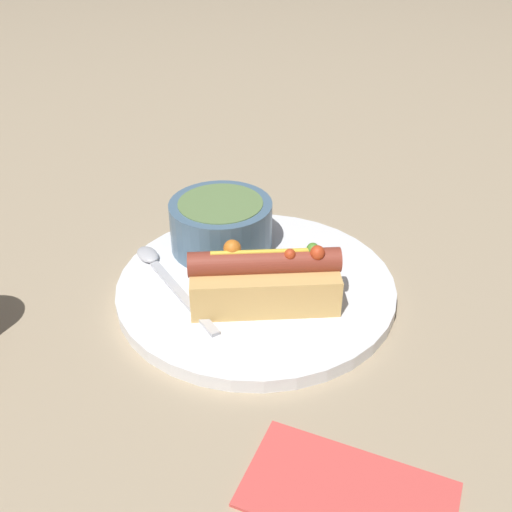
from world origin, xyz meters
name	(u,v)px	position (x,y,z in m)	size (l,w,h in m)	color
ground_plane	(256,292)	(0.00, 0.00, 0.00)	(4.00, 4.00, 0.00)	tan
dinner_plate	(256,287)	(0.00, 0.00, 0.01)	(0.28, 0.28, 0.01)	white
hot_dog	(268,279)	(0.00, -0.03, 0.04)	(0.15, 0.08, 0.07)	#DBAD60
soup_bowl	(221,223)	(-0.02, 0.08, 0.04)	(0.11, 0.11, 0.06)	slate
spoon	(162,272)	(-0.09, 0.04, 0.02)	(0.07, 0.17, 0.01)	#B7B7BC
napkin	(348,493)	(0.01, -0.25, 0.00)	(0.17, 0.15, 0.01)	#E04C47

